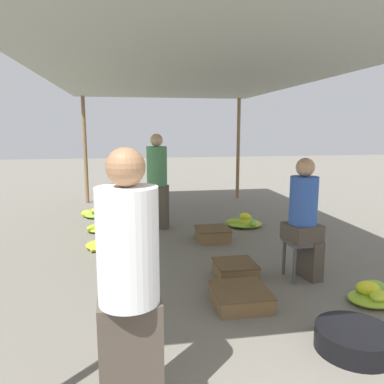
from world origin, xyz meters
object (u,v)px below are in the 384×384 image
Objects in this scene: vendor_seated at (305,217)px; banana_pile_right_1 at (245,222)px; basin_black at (355,339)px; banana_pile_right_0 at (374,295)px; banana_pile_left_1 at (115,203)px; vendor_foreground at (129,287)px; crate_near at (235,270)px; shopper_walking_mid at (157,180)px; stool at (301,248)px; banana_pile_left_2 at (104,227)px; crate_mid at (213,234)px; banana_pile_left_0 at (108,244)px; crate_far at (241,297)px; banana_pile_left_3 at (96,214)px.

banana_pile_right_1 is at bearing 88.75° from vendor_seated.
banana_pile_right_0 is at bearing 46.33° from basin_black.
vendor_foreground is at bearing -87.39° from banana_pile_left_1.
shopper_walking_mid is (-0.68, 2.25, 0.73)m from crate_near.
crate_near is at bearing 168.72° from vendor_seated.
stool is 0.82× the size of banana_pile_left_2.
shopper_walking_mid is (0.88, 0.06, 0.75)m from banana_pile_left_2.
banana_pile_left_0 is at bearing -174.77° from crate_mid.
stool is at bearing 168.72° from vendor_seated.
banana_pile_left_1 is 4.27m from crate_near.
banana_pile_left_1 is 1.18× the size of banana_pile_right_0.
banana_pile_right_0 is (2.55, -4.86, -0.01)m from banana_pile_left_1.
banana_pile_left_1 is at bearing 85.79° from banana_pile_left_2.
banana_pile_left_0 is 1.16× the size of crate_far.
basin_black is 1.08× the size of banana_pile_left_2.
banana_pile_left_3 is at bearing 115.74° from basin_black.
banana_pile_left_2 is (-2.06, 3.70, -0.02)m from basin_black.
crate_near is (-0.78, -2.09, 0.01)m from banana_pile_right_1.
shopper_walking_mid is (-1.80, 3.10, 0.72)m from banana_pile_right_0.
banana_pile_left_1 is 2.93m from banana_pile_right_1.
vendor_foreground is 3.24× the size of crate_mid.
basin_black is at bearing -99.93° from vendor_seated.
crate_far is (1.29, -4.68, -0.02)m from banana_pile_left_1.
vendor_seated is 1.81m from crate_mid.
shopper_walking_mid is at bearing -67.02° from banana_pile_left_1.
vendor_seated is (1.89, 1.77, -0.10)m from vendor_foreground.
basin_black is (-0.22, -1.36, -0.27)m from stool.
banana_pile_right_0 is at bearing -36.99° from crate_near.
banana_pile_left_2 is 1.02m from banana_pile_left_3.
crate_near is 2.47m from shopper_walking_mid.
crate_mid reaches higher than banana_pile_left_2.
banana_pile_left_1 is 1.83m from banana_pile_left_2.
vendor_foreground is 3.47× the size of banana_pile_right_0.
banana_pile_left_2 is 1.21× the size of banana_pile_right_0.
banana_pile_left_0 is 1.94m from crate_near.
crate_far reaches higher than banana_pile_left_2.
crate_near is (1.77, -3.19, 0.02)m from banana_pile_left_3.
vendor_seated is at bearing 80.07° from basin_black.
vendor_foreground reaches higher than crate_mid.
stool is at bearing -62.78° from banana_pile_left_1.
banana_pile_right_1 is at bearing 69.60° from crate_near.
crate_mid is at bearing 112.79° from vendor_seated.
vendor_foreground reaches higher than stool.
banana_pile_left_3 is at bearing 119.04° from crate_near.
stool is 0.69× the size of banana_pile_right_1.
banana_pile_right_1 reaches higher than crate_far.
crate_far is at bearing -74.56° from banana_pile_left_1.
banana_pile_left_0 is (-2.18, 1.43, -0.64)m from vendor_seated.
vendor_seated is at bearing 30.75° from crate_far.
shopper_walking_mid reaches higher than banana_pile_right_0.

